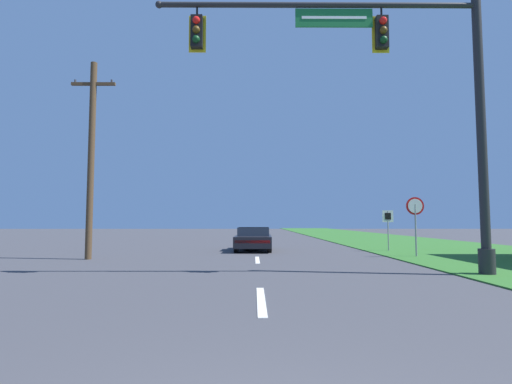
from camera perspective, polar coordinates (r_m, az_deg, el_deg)
The scene contains 7 objects.
grass_verge_right at distance 33.50m, azimuth 18.33°, elevation -6.56°, with size 10.00×110.00×0.04m.
road_center_line at distance 23.78m, azimuth 0.03°, elevation -7.84°, with size 0.16×34.80×0.01m.
signal_mast at distance 12.64m, azimuth 20.20°, elevation 13.65°, with size 9.65×0.47×8.69m.
car_ahead at distance 20.88m, azimuth -0.36°, elevation -6.70°, with size 1.92×4.27×1.19m.
stop_sign at distance 18.30m, azimuth 21.80°, elevation -2.80°, with size 0.76×0.07×2.50m.
route_sign_post at distance 21.36m, azimuth 18.33°, elevation -3.96°, with size 0.55×0.06×2.03m.
utility_pole_near at distance 17.58m, azimuth -22.48°, elevation 4.83°, with size 1.80×0.26×8.05m.
Camera 1 is at (-0.14, -1.73, 1.51)m, focal length 28.00 mm.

